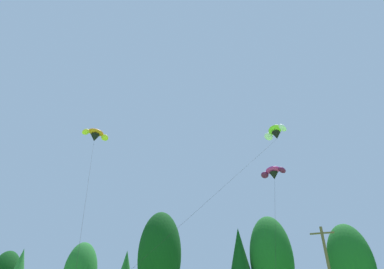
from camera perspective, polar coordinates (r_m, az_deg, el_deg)
treeline_tree_e at (r=45.45m, az=-5.96°, el=-21.22°), size 5.87×5.87×15.07m
treeline_tree_f at (r=44.11m, az=8.85°, el=-22.47°), size 4.35×4.35×12.50m
treeline_tree_g at (r=44.95m, az=14.38°, el=-21.21°), size 5.59×5.59×14.05m
treeline_tree_h at (r=41.65m, az=27.18°, el=-20.52°), size 4.91×4.91×11.53m
parafoil_kite_high_orange at (r=37.51m, az=-17.30°, el=-0.09°), size 9.35×10.71×19.23m
parafoil_kite_mid_magenta at (r=35.93m, az=14.69°, el=-6.78°), size 3.13×10.27×14.94m
parafoil_kite_far_lime_white at (r=38.16m, az=15.06°, el=0.38°), size 13.03×18.47×20.18m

